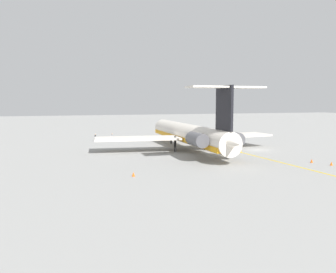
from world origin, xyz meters
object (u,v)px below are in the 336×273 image
(ground_crew_near_nose, at_px, (95,137))
(safety_cone_nose, at_px, (312,161))
(safety_cone_wingtip, at_px, (331,164))
(safety_cone_tail, at_px, (133,174))
(ground_crew_near_tail, at_px, (112,136))
(main_jetliner, at_px, (190,134))

(ground_crew_near_nose, distance_m, safety_cone_nose, 47.51)
(safety_cone_wingtip, distance_m, safety_cone_tail, 28.74)
(safety_cone_wingtip, bearing_deg, ground_crew_near_tail, 31.68)
(safety_cone_wingtip, bearing_deg, safety_cone_nose, 21.56)
(ground_crew_near_tail, xyz_separation_m, safety_cone_nose, (-38.07, -24.11, -0.83))
(ground_crew_near_tail, bearing_deg, safety_cone_nose, -169.24)
(main_jetliner, height_order, ground_crew_near_tail, main_jetliner)
(main_jetliner, height_order, safety_cone_nose, main_jetliner)
(main_jetliner, height_order, safety_cone_tail, main_jetliner)
(ground_crew_near_nose, height_order, safety_cone_tail, ground_crew_near_nose)
(safety_cone_wingtip, relative_size, safety_cone_tail, 1.00)
(main_jetliner, distance_m, ground_crew_near_nose, 26.06)
(safety_cone_nose, relative_size, safety_cone_tail, 1.00)
(ground_crew_near_tail, xyz_separation_m, safety_cone_tail, (-39.11, 3.49, -0.83))
(safety_cone_nose, bearing_deg, ground_crew_near_tail, 32.34)
(ground_crew_near_tail, xyz_separation_m, safety_cone_wingtip, (-40.83, -25.19, -0.83))
(main_jetliner, relative_size, ground_crew_near_nose, 22.78)
(main_jetliner, bearing_deg, ground_crew_near_tail, 29.61)
(main_jetliner, distance_m, safety_cone_wingtip, 24.57)
(safety_cone_nose, xyz_separation_m, safety_cone_tail, (-1.04, 27.60, 0.00))
(ground_crew_near_nose, relative_size, safety_cone_nose, 3.14)
(ground_crew_near_nose, height_order, safety_cone_wingtip, ground_crew_near_nose)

